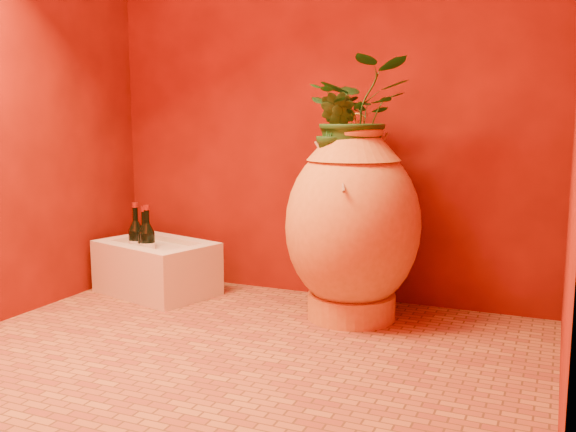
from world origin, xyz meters
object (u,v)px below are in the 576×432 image
at_px(amphora, 353,225).
at_px(stone_basin, 157,269).
at_px(wine_bottle_b, 145,245).
at_px(wine_bottle_a, 148,245).
at_px(wall_tap, 356,129).
at_px(wine_bottle_c, 136,243).

distance_m(amphora, stone_basin, 1.19).
bearing_deg(wine_bottle_b, amphora, 3.09).
bearing_deg(wine_bottle_a, wine_bottle_b, 166.15).
bearing_deg(stone_basin, wine_bottle_b, -116.79).
bearing_deg(wall_tap, amphora, -74.99).
relative_size(amphora, wine_bottle_a, 2.71).
relative_size(wine_bottle_b, wine_bottle_c, 0.95).
bearing_deg(wall_tap, stone_basin, -166.46).
relative_size(wine_bottle_c, wall_tap, 1.90).
xyz_separation_m(wine_bottle_a, wine_bottle_c, (-0.09, 0.02, 0.00)).
height_order(amphora, wall_tap, wall_tap).
bearing_deg(wine_bottle_c, wine_bottle_b, -12.23).
relative_size(wine_bottle_b, wall_tap, 1.81).
distance_m(wine_bottle_a, wine_bottle_b, 0.02).
bearing_deg(stone_basin, amphora, 0.15).
xyz_separation_m(stone_basin, wine_bottle_b, (-0.03, -0.06, 0.14)).
bearing_deg(wine_bottle_a, wine_bottle_c, 167.38).
xyz_separation_m(amphora, wine_bottle_b, (-1.17, -0.06, -0.19)).
distance_m(stone_basin, wine_bottle_c, 0.18).
bearing_deg(wine_bottle_b, wine_bottle_a, -13.85).
height_order(wine_bottle_a, wall_tap, wall_tap).
xyz_separation_m(wine_bottle_a, wall_tap, (1.08, 0.32, 0.63)).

